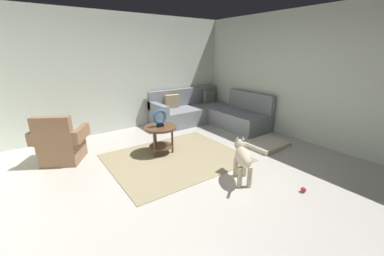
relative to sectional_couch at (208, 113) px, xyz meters
name	(u,v)px	position (x,y,z in m)	size (l,w,h in m)	color
ground_plane	(191,179)	(-1.99, -2.02, -0.34)	(6.00, 6.00, 0.10)	beige
wall_back	(119,74)	(-1.99, 0.92, 1.06)	(6.00, 0.12, 2.70)	silver
wall_right	(306,77)	(0.95, -2.02, 1.06)	(0.12, 6.00, 2.70)	silver
area_rug	(176,158)	(-1.84, -1.32, -0.28)	(2.30, 1.90, 0.01)	tan
sectional_couch	(208,113)	(0.00, 0.00, 0.00)	(2.20, 2.25, 0.88)	gray
armchair	(61,145)	(-3.53, -0.30, 0.03)	(0.99, 0.92, 0.88)	#936B4C
side_table	(161,133)	(-1.95, -0.98, 0.13)	(0.60, 0.60, 0.54)	brown
torus_sculpture	(160,118)	(-1.95, -0.98, 0.42)	(0.28, 0.08, 0.33)	black
dog_bed_mat	(267,144)	(-0.01, -1.94, -0.24)	(0.80, 0.60, 0.09)	beige
dog	(243,157)	(-1.42, -2.56, 0.09)	(0.52, 0.73, 0.63)	beige
dog_toy_ball	(303,190)	(-0.96, -3.29, -0.25)	(0.07, 0.07, 0.07)	red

